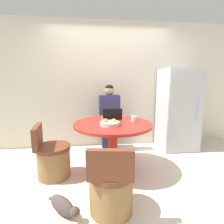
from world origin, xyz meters
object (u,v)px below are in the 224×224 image
refrigerator (178,109)px  laptop (112,118)px  fruit_bowl (110,123)px  cat (63,206)px  dining_table (113,135)px  chair_near_camera (111,188)px  chair_left_side (52,159)px  person_seated (109,115)px

refrigerator → laptop: refrigerator is taller
fruit_bowl → cat: (-0.58, -0.72, -0.71)m
dining_table → laptop: laptop is taller
refrigerator → laptop: (-1.44, -0.56, -0.01)m
dining_table → chair_near_camera: chair_near_camera is taller
dining_table → chair_left_side: chair_left_side is taller
dining_table → person_seated: size_ratio=0.90×
laptop → dining_table: bearing=86.9°
chair_near_camera → fruit_bowl: 0.92m
chair_near_camera → fruit_bowl: size_ratio=2.84×
chair_left_side → cat: bearing=-167.5°
refrigerator → dining_table: refrigerator is taller
dining_table → chair_left_side: size_ratio=1.52×
refrigerator → cat: 2.76m
refrigerator → chair_near_camera: (-1.59, -1.66, -0.55)m
dining_table → person_seated: (0.03, 0.83, 0.15)m
chair_near_camera → fruit_bowl: (0.07, 0.74, 0.53)m
chair_left_side → fruit_bowl: size_ratio=2.84×
chair_left_side → cat: (0.26, -0.79, -0.18)m
dining_table → chair_near_camera: 0.96m
refrigerator → dining_table: bearing=-152.4°
cat → dining_table: bearing=99.4°
chair_near_camera → fruit_bowl: fruit_bowl is taller
chair_near_camera → laptop: size_ratio=2.56×
refrigerator → person_seated: bearing=177.1°
person_seated → cat: person_seated is taller
chair_left_side → cat: size_ratio=2.02×
person_seated → chair_left_side: bearing=44.3°
dining_table → laptop: bearing=86.9°
dining_table → person_seated: person_seated is taller
dining_table → refrigerator: bearing=27.6°
chair_left_side → person_seated: (0.94, 0.92, 0.45)m
refrigerator → chair_near_camera: bearing=-133.6°
refrigerator → person_seated: 1.42m
dining_table → cat: dining_table is taller
chair_left_side → fruit_bowl: fruit_bowl is taller
dining_table → fruit_bowl: (-0.07, -0.16, 0.24)m
chair_near_camera → dining_table: bearing=-90.0°
fruit_bowl → cat: 1.17m
chair_left_side → laptop: size_ratio=2.56×
dining_table → laptop: size_ratio=3.90×
chair_left_side → person_seated: bearing=-51.4°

